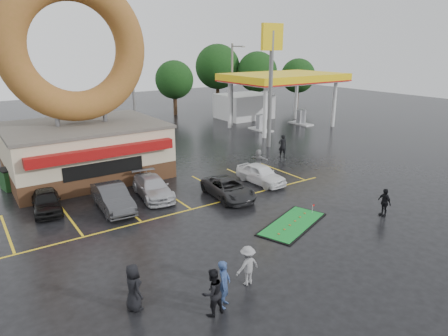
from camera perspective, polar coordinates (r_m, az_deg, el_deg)
ground at (r=20.08m, az=0.21°, el=-9.08°), size 120.00×120.00×0.00m
donut_shop at (r=29.05m, az=-19.71°, el=7.46°), size 10.20×8.70×13.50m
gas_station at (r=47.09m, az=5.95°, el=10.83°), size 12.30×13.65×5.90m
shell_sign at (r=35.50m, az=6.78°, el=14.68°), size 2.20×0.36×10.60m
streetlight_mid at (r=38.68m, az=-12.78°, el=10.72°), size 0.40×2.21×9.00m
streetlight_right at (r=45.31m, az=1.22°, el=12.04°), size 0.40×2.21×9.00m
tree_far_a at (r=57.73m, az=4.75°, el=13.51°), size 5.60×5.60×8.00m
tree_far_b at (r=60.28m, az=10.52°, el=12.83°), size 4.90×4.90×7.00m
tree_far_c at (r=58.56m, az=-0.92°, el=14.26°), size 6.30×6.30×9.00m
tree_far_d at (r=52.89m, az=-7.11°, el=12.39°), size 4.90×4.90×7.00m
car_black at (r=24.25m, az=-24.05°, el=-4.31°), size 1.90×3.78×1.24m
car_dgrey at (r=23.22m, az=-15.62°, el=-4.11°), size 1.72×4.33×1.40m
car_silver at (r=24.58m, az=-10.14°, el=-2.72°), size 2.28×4.48×1.24m
car_grey at (r=24.10m, az=0.59°, el=-2.95°), size 2.24×4.32×1.16m
car_white at (r=26.69m, az=5.27°, el=-0.84°), size 1.76×3.90×1.30m
person_blue at (r=14.55m, az=0.01°, el=-16.21°), size 0.77×0.75×1.78m
person_blackjkt at (r=14.19m, az=-1.68°, el=-17.32°), size 0.87×0.70×1.72m
person_hoodie at (r=15.77m, az=3.38°, el=-13.73°), size 1.06×0.64×1.60m
person_bystander at (r=14.75m, az=-12.82°, el=-16.29°), size 0.64×0.90×1.73m
person_cameraman at (r=23.22m, az=21.92°, el=-4.56°), size 0.59×0.97×1.55m
person_walker_near at (r=29.47m, az=4.96°, el=1.19°), size 0.97×1.52×1.56m
person_walker_far at (r=33.08m, az=8.36°, el=3.14°), size 0.81×0.69×1.88m
dumpster at (r=29.07m, az=-27.46°, el=-1.25°), size 2.00×1.53×1.30m
putting_green at (r=21.11m, az=9.75°, el=-7.87°), size 4.84×3.36×0.56m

